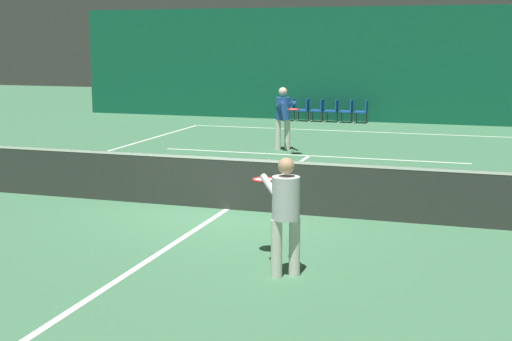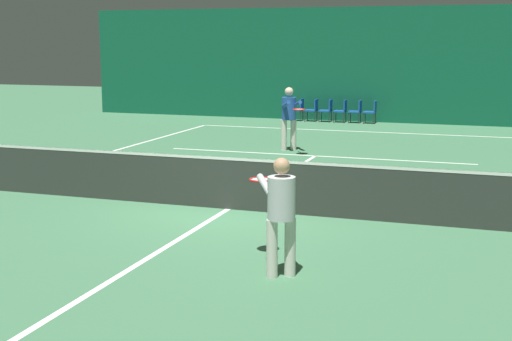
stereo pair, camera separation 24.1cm
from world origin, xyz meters
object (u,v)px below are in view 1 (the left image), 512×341
Objects in this scene: courtside_chair_1 at (304,108)px; courtside_chair_5 at (363,110)px; tennis_net at (227,182)px; courtside_chair_0 at (290,108)px; courtside_chair_3 at (333,109)px; courtside_chair_4 at (348,110)px; courtside_chair_2 at (319,109)px; player_far at (283,114)px; player_near at (285,207)px.

courtside_chair_1 and courtside_chair_5 have the same top height.
tennis_net is 14.29× the size of courtside_chair_5.
tennis_net is at bearing 10.53° from courtside_chair_0.
courtside_chair_3 is 0.56m from courtside_chair_4.
courtside_chair_3 is at bearing 94.00° from tennis_net.
courtside_chair_1 is at bearing -90.00° from courtside_chair_3.
tennis_net reaches higher than courtside_chair_4.
courtside_chair_4 is at bearing 90.00° from courtside_chair_1.
player_far is at bearing 4.92° from courtside_chair_2.
courtside_chair_2 is (1.11, 0.00, 0.00)m from courtside_chair_0.
courtside_chair_2 is 1.11m from courtside_chair_4.
courtside_chair_2 is at bearing -90.00° from courtside_chair_5.
player_far is at bearing -8.19° from courtside_chair_5.
player_near is at bearing 6.03° from courtside_chair_5.
player_far is at bearing 0.54° from courtside_chair_3.
courtside_chair_5 is (0.11, 14.40, -0.03)m from tennis_net.
courtside_chair_1 is (-2.12, 14.40, -0.03)m from tennis_net.
courtside_chair_3 and courtside_chair_4 have the same top height.
courtside_chair_5 is (1.11, 0.00, 0.00)m from courtside_chair_3.
courtside_chair_1 is at bearing 158.00° from player_far.
player_far is (-2.91, 10.37, 0.11)m from player_near.
courtside_chair_3 is at bearing -90.00° from courtside_chair_5.
courtside_chair_0 is (-1.74, 7.26, -0.53)m from player_far.
courtside_chair_3 and courtside_chair_5 have the same top height.
player_near is at bearing 9.58° from courtside_chair_3.
courtside_chair_5 is (1.04, 7.26, -0.53)m from player_far.
courtside_chair_1 is at bearing 98.38° from tennis_net.
player_near reaches higher than courtside_chair_4.
tennis_net reaches higher than courtside_chair_1.
courtside_chair_3 is at bearing 149.30° from player_far.
courtside_chair_5 is at bearing 90.00° from courtside_chair_1.
player_near is 17.99m from courtside_chair_2.
courtside_chair_4 is 0.56m from courtside_chair_5.
player_far is 2.08× the size of courtside_chair_4.
courtside_chair_1 is 1.00× the size of courtside_chair_5.
player_near is 1.85× the size of courtside_chair_4.
courtside_chair_0 is 1.00× the size of courtside_chair_2.
player_near reaches higher than courtside_chair_2.
tennis_net is at bearing 1.80° from courtside_chair_4.
player_near is at bearing 11.32° from courtside_chair_2.
courtside_chair_0 is 1.67m from courtside_chair_3.
player_near is 1.85× the size of courtside_chair_3.
courtside_chair_5 is at bearing 90.00° from courtside_chair_2.
courtside_chair_2 is at bearing -23.02° from player_near.
courtside_chair_4 is at bearing -90.00° from courtside_chair_5.
courtside_chair_2 is 1.00× the size of courtside_chair_3.
courtside_chair_0 is 1.00× the size of courtside_chair_3.
courtside_chair_2 is at bearing -90.00° from courtside_chair_3.
courtside_chair_3 is (1.11, 0.00, 0.00)m from courtside_chair_1.
tennis_net is 7.72× the size of player_near.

